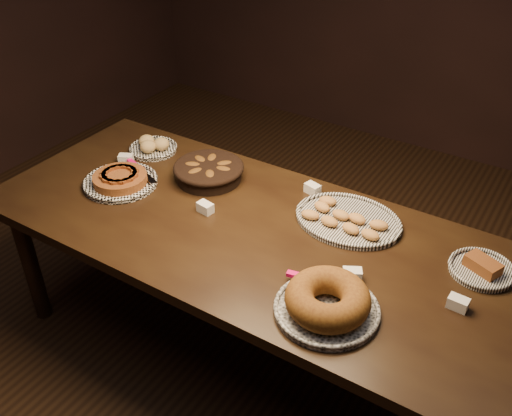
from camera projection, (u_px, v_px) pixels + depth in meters
The scene contains 9 objects.
ground at pixel (254, 351), 2.81m from camera, with size 5.00×5.00×0.00m, color black.
buffet_table at pixel (254, 243), 2.43m from camera, with size 2.40×1.00×0.75m.
apple_tart_plate at pixel (120, 180), 2.67m from camera, with size 0.35×0.35×0.07m.
madeleine_platter at pixel (347, 219), 2.42m from camera, with size 0.46×0.37×0.05m.
bundt_cake_plate at pixel (327, 302), 1.96m from camera, with size 0.39×0.37×0.12m.
croissant_basket at pixel (209, 170), 2.69m from camera, with size 0.37×0.37×0.08m.
bread_roll_plate at pixel (153, 146), 2.93m from camera, with size 0.25×0.25×0.08m.
loaf_plate at pixel (482, 268), 2.15m from camera, with size 0.25×0.25×0.06m.
tent_cards at pixel (277, 220), 2.41m from camera, with size 1.77×0.52×0.04m.
Camera 1 is at (1.04, -1.62, 2.17)m, focal length 40.00 mm.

